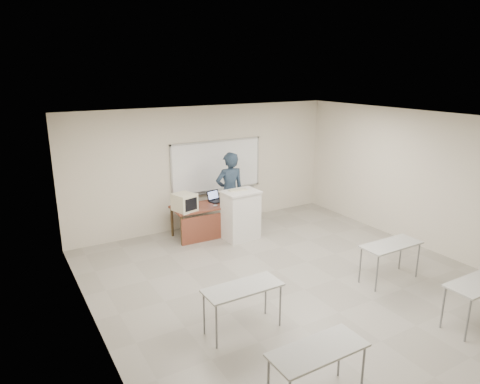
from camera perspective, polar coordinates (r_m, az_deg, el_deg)
floor at (r=8.02m, az=8.59°, el=-12.76°), size 7.00×8.00×0.01m
whiteboard at (r=10.79m, az=-3.11°, el=3.41°), size 2.48×0.10×1.31m
student_desks at (r=6.84m, az=16.07°, el=-12.17°), size 4.40×2.20×0.73m
instructor_desk at (r=10.07m, az=-4.52°, el=-3.02°), size 1.51×0.75×0.75m
podium at (r=9.93m, az=0.09°, el=-3.08°), size 0.82×0.60×1.16m
crt_monitor at (r=9.72m, az=-7.45°, el=-1.38°), size 0.43×0.48×0.41m
laptop at (r=10.39m, az=-3.22°, el=-0.92°), size 0.34×0.32×0.25m
mouse at (r=10.01m, az=-3.30°, el=-1.80°), size 0.12×0.09×0.04m
keyboard at (r=9.81m, az=-0.27°, el=0.27°), size 0.44×0.20×0.02m
presenter at (r=10.31m, az=-1.38°, el=-0.03°), size 0.75×0.53×1.96m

